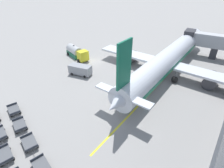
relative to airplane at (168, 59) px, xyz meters
The scene contains 11 objects.
ground_plane 18.13m from the airplane, 161.12° to the right, with size 500.00×500.00×0.00m, color gray.
jet_bridge 17.10m from the airplane, 62.18° to the left, with size 16.81×5.77×6.32m.
airplane is the anchor object (origin of this frame).
fuel_tanker_primary 23.27m from the airplane, 163.71° to the right, with size 8.48×4.54×3.04m.
service_van 19.26m from the airplane, 139.06° to the right, with size 5.23×3.33×2.19m.
baggage_dolly_row_mid_a_col_c 33.30m from the airplane, 101.51° to the right, with size 3.42×2.07×0.92m.
baggage_dolly_row_mid_b_col_a 31.07m from the airplane, 116.43° to the right, with size 3.42×2.20×0.92m.
baggage_dolly_row_mid_b_col_b 30.63m from the airplane, 108.87° to the right, with size 3.41×2.27×0.92m.
baggage_dolly_row_mid_b_col_c 30.43m from the airplane, 101.27° to the right, with size 3.42×2.18×0.92m.
baggage_dolly_row_mid_b_col_d 30.87m from the airplane, 93.38° to the right, with size 3.42×2.06×0.92m.
stand_guidance_stripe 9.68m from the airplane, 83.75° to the right, with size 0.91×34.20×0.01m.
Camera 1 is at (28.35, -29.31, 18.69)m, focal length 28.00 mm.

